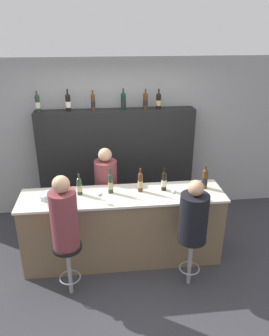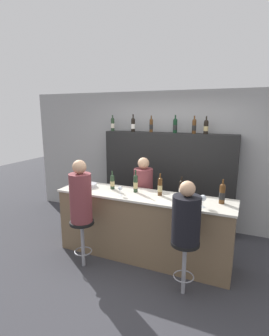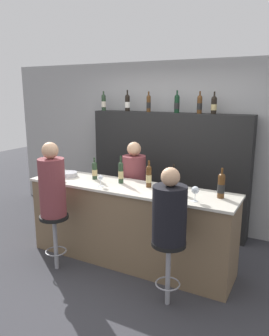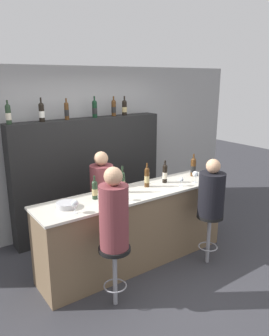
{
  "view_description": "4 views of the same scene",
  "coord_description": "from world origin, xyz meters",
  "px_view_note": "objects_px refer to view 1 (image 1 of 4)",
  "views": [
    {
      "loc": [
        -0.27,
        -3.45,
        3.01
      ],
      "look_at": [
        0.16,
        0.36,
        1.35
      ],
      "focal_mm": 35.0,
      "sensor_mm": 36.0,
      "label": 1
    },
    {
      "loc": [
        1.38,
        -3.15,
        2.21
      ],
      "look_at": [
        -0.12,
        0.26,
        1.41
      ],
      "focal_mm": 28.0,
      "sensor_mm": 36.0,
      "label": 2
    },
    {
      "loc": [
        1.89,
        -3.07,
        2.13
      ],
      "look_at": [
        0.07,
        0.32,
        1.24
      ],
      "focal_mm": 35.0,
      "sensor_mm": 36.0,
      "label": 3
    },
    {
      "loc": [
        -2.32,
        -2.94,
        2.43
      ],
      "look_at": [
        0.02,
        0.35,
        1.31
      ],
      "focal_mm": 35.0,
      "sensor_mm": 36.0,
      "label": 4
    }
  ],
  "objects_px": {
    "wine_glass_3": "(195,189)",
    "bar_stool_left": "(68,257)",
    "wine_bottle_backbar_0": "(38,103)",
    "bartender": "(107,199)",
    "bar_stool_right": "(191,248)",
    "wine_bottle_backbar_1": "(68,102)",
    "wine_bottle_backbar_3": "(123,101)",
    "wine_bottle_counter_2": "(140,182)",
    "wine_bottle_counter_4": "(205,178)",
    "wine_bottle_backbar_4": "(145,101)",
    "guest_seated_left": "(64,217)",
    "wine_glass_1": "(100,195)",
    "wine_bottle_counter_3": "(164,181)",
    "guest_seated_right": "(194,214)",
    "wine_glass_0": "(47,198)",
    "wine_bottle_counter_0": "(79,186)",
    "wine_bottle_counter_1": "(111,183)",
    "wine_glass_2": "(174,192)",
    "metal_bowl": "(48,196)",
    "wine_bottle_backbar_5": "(159,101)",
    "wine_bottle_backbar_2": "(93,102)"
  },
  "relations": [
    {
      "from": "wine_glass_3",
      "to": "bar_stool_left",
      "type": "height_order",
      "value": "wine_glass_3"
    },
    {
      "from": "wine_bottle_backbar_0",
      "to": "bartender",
      "type": "xyz_separation_m",
      "value": [
        0.96,
        -0.73,
        -1.29
      ]
    },
    {
      "from": "bar_stool_right",
      "to": "bartender",
      "type": "distance_m",
      "value": 1.48
    },
    {
      "from": "wine_bottle_backbar_1",
      "to": "wine_bottle_backbar_3",
      "type": "bearing_deg",
      "value": 0.0
    },
    {
      "from": "wine_bottle_counter_2",
      "to": "wine_bottle_counter_4",
      "type": "height_order",
      "value": "wine_bottle_counter_4"
    },
    {
      "from": "wine_bottle_backbar_1",
      "to": "wine_bottle_backbar_4",
      "type": "relative_size",
      "value": 1.07
    },
    {
      "from": "wine_bottle_backbar_3",
      "to": "guest_seated_left",
      "type": "distance_m",
      "value": 2.19
    },
    {
      "from": "wine_bottle_backbar_4",
      "to": "bartender",
      "type": "bearing_deg",
      "value": -132.44
    },
    {
      "from": "wine_glass_1",
      "to": "bar_stool_right",
      "type": "xyz_separation_m",
      "value": [
        1.07,
        -0.41,
        -0.57
      ]
    },
    {
      "from": "wine_bottle_counter_3",
      "to": "guest_seated_right",
      "type": "height_order",
      "value": "guest_seated_right"
    },
    {
      "from": "wine_glass_0",
      "to": "bar_stool_right",
      "type": "bearing_deg",
      "value": -13.5
    },
    {
      "from": "wine_bottle_counter_2",
      "to": "wine_bottle_counter_0",
      "type": "bearing_deg",
      "value": -180.0
    },
    {
      "from": "wine_glass_1",
      "to": "bartender",
      "type": "distance_m",
      "value": 0.82
    },
    {
      "from": "wine_bottle_counter_1",
      "to": "wine_bottle_backbar_1",
      "type": "distance_m",
      "value": 1.54
    },
    {
      "from": "wine_bottle_counter_0",
      "to": "wine_bottle_backbar_3",
      "type": "distance_m",
      "value": 1.59
    },
    {
      "from": "wine_bottle_backbar_4",
      "to": "bar_stool_left",
      "type": "distance_m",
      "value": 2.6
    },
    {
      "from": "wine_glass_2",
      "to": "bar_stool_left",
      "type": "xyz_separation_m",
      "value": [
        -1.33,
        -0.41,
        -0.56
      ]
    },
    {
      "from": "wine_bottle_counter_0",
      "to": "wine_bottle_counter_2",
      "type": "xyz_separation_m",
      "value": [
        0.79,
        0.0,
        0.02
      ]
    },
    {
      "from": "wine_bottle_counter_2",
      "to": "metal_bowl",
      "type": "xyz_separation_m",
      "value": [
        -1.18,
        -0.05,
        -0.11
      ]
    },
    {
      "from": "wine_bottle_backbar_0",
      "to": "wine_glass_1",
      "type": "bearing_deg",
      "value": -58.47
    },
    {
      "from": "wine_bottle_counter_1",
      "to": "wine_bottle_backbar_3",
      "type": "relative_size",
      "value": 1.07
    },
    {
      "from": "wine_bottle_backbar_1",
      "to": "wine_bottle_backbar_5",
      "type": "height_order",
      "value": "wine_bottle_backbar_1"
    },
    {
      "from": "wine_bottle_backbar_2",
      "to": "wine_bottle_backbar_3",
      "type": "height_order",
      "value": "wine_bottle_backbar_3"
    },
    {
      "from": "wine_bottle_counter_3",
      "to": "bar_stool_right",
      "type": "height_order",
      "value": "wine_bottle_counter_3"
    },
    {
      "from": "wine_bottle_backbar_5",
      "to": "wine_glass_0",
      "type": "height_order",
      "value": "wine_bottle_backbar_5"
    },
    {
      "from": "wine_bottle_counter_0",
      "to": "metal_bowl",
      "type": "height_order",
      "value": "wine_bottle_counter_0"
    },
    {
      "from": "wine_glass_0",
      "to": "wine_bottle_counter_4",
      "type": "bearing_deg",
      "value": 6.91
    },
    {
      "from": "wine_bottle_backbar_0",
      "to": "wine_glass_2",
      "type": "distance_m",
      "value": 2.45
    },
    {
      "from": "wine_bottle_backbar_5",
      "to": "bartender",
      "type": "xyz_separation_m",
      "value": [
        -0.87,
        -0.73,
        -1.28
      ]
    },
    {
      "from": "wine_bottle_counter_0",
      "to": "wine_bottle_counter_4",
      "type": "height_order",
      "value": "wine_bottle_counter_4"
    },
    {
      "from": "wine_bottle_backbar_1",
      "to": "metal_bowl",
      "type": "bearing_deg",
      "value": -100.68
    },
    {
      "from": "wine_bottle_backbar_1",
      "to": "wine_glass_1",
      "type": "relative_size",
      "value": 2.37
    },
    {
      "from": "bartender",
      "to": "wine_bottle_backbar_3",
      "type": "bearing_deg",
      "value": 66.07
    },
    {
      "from": "wine_bottle_counter_0",
      "to": "guest_seated_left",
      "type": "bearing_deg",
      "value": -102.16
    },
    {
      "from": "bar_stool_right",
      "to": "wine_bottle_counter_4",
      "type": "bearing_deg",
      "value": 63.52
    },
    {
      "from": "wine_glass_0",
      "to": "wine_glass_2",
      "type": "height_order",
      "value": "wine_glass_0"
    },
    {
      "from": "wine_bottle_counter_1",
      "to": "bartender",
      "type": "height_order",
      "value": "bartender"
    },
    {
      "from": "guest_seated_right",
      "to": "bartender",
      "type": "distance_m",
      "value": 1.52
    },
    {
      "from": "wine_bottle_backbar_0",
      "to": "bar_stool_left",
      "type": "distance_m",
      "value": 2.37
    },
    {
      "from": "wine_bottle_backbar_4",
      "to": "bar_stool_right",
      "type": "distance_m",
      "value": 2.34
    },
    {
      "from": "wine_bottle_counter_0",
      "to": "wine_bottle_backbar_1",
      "type": "relative_size",
      "value": 0.88
    },
    {
      "from": "wine_bottle_backbar_2",
      "to": "wine_bottle_backbar_0",
      "type": "bearing_deg",
      "value": -180.0
    },
    {
      "from": "wine_glass_0",
      "to": "wine_glass_2",
      "type": "xyz_separation_m",
      "value": [
        1.57,
        0.0,
        -0.02
      ]
    },
    {
      "from": "wine_bottle_counter_2",
      "to": "bartender",
      "type": "xyz_separation_m",
      "value": [
        -0.44,
        0.45,
        -0.47
      ]
    },
    {
      "from": "wine_bottle_counter_2",
      "to": "bartender",
      "type": "distance_m",
      "value": 0.78
    },
    {
      "from": "wine_bottle_backbar_2",
      "to": "bar_stool_right",
      "type": "distance_m",
      "value": 2.58
    },
    {
      "from": "wine_bottle_backbar_1",
      "to": "wine_glass_2",
      "type": "relative_size",
      "value": 2.67
    },
    {
      "from": "wine_bottle_counter_1",
      "to": "wine_bottle_counter_2",
      "type": "distance_m",
      "value": 0.39
    },
    {
      "from": "wine_bottle_backbar_0",
      "to": "guest_seated_right",
      "type": "relative_size",
      "value": 0.42
    },
    {
      "from": "wine_bottle_counter_2",
      "to": "bartender",
      "type": "relative_size",
      "value": 0.22
    }
  ]
}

